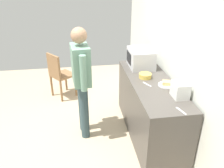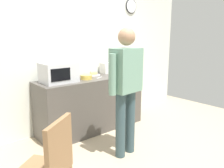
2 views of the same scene
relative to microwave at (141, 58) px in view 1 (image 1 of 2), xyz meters
The scene contains 11 objects.
ground_plane 1.68m from the microwave, 67.53° to the right, with size 6.00×6.00×0.00m, color tan.
back_wall 0.68m from the microwave, 37.71° to the left, with size 5.40×0.13×2.60m.
kitchen_counter 0.85m from the microwave, ahead, with size 1.85×0.62×0.91m, color #4C4742.
microwave is the anchor object (origin of this frame).
sandwich_plate 0.79m from the microwave, 12.39° to the left, with size 0.22×0.22×0.07m.
salad_bowl 0.48m from the microwave, ahead, with size 0.19×0.19×0.07m, color gold.
toaster 1.12m from the microwave, 10.94° to the left, with size 0.22×0.18×0.20m, color silver.
fork_utensil 1.43m from the microwave, ahead, with size 0.17×0.02×0.01m, color silver.
spoon_utensil 0.71m from the microwave, ahead, with size 0.17×0.02×0.01m, color silver.
person_standing 1.10m from the microwave, 65.80° to the right, with size 0.59×0.28×1.70m.
wooden_chair 1.74m from the microwave, 120.16° to the right, with size 0.56×0.56×0.94m.
Camera 1 is at (2.98, 0.19, 2.31)m, focal length 36.50 mm.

